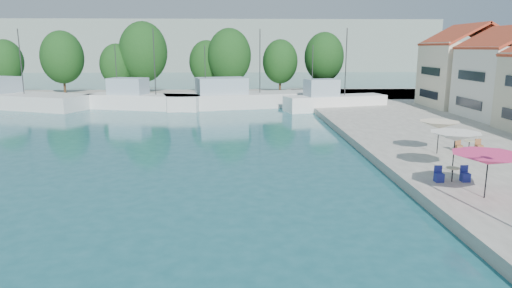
{
  "coord_description": "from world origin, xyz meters",
  "views": [
    {
      "loc": [
        -2.8,
        -2.26,
        7.51
      ],
      "look_at": [
        -1.75,
        26.0,
        1.52
      ],
      "focal_mm": 32.0,
      "sensor_mm": 36.0,
      "label": 1
    }
  ],
  "objects_px": {
    "trawler_01": "(8,99)",
    "umbrella_cream": "(439,125)",
    "trawler_03": "(241,99)",
    "umbrella_pink": "(488,159)",
    "umbrella_white": "(455,137)",
    "trawler_04": "(333,102)",
    "trawler_02": "(142,100)"
  },
  "relations": [
    {
      "from": "trawler_02",
      "to": "umbrella_white",
      "type": "bearing_deg",
      "value": -39.5
    },
    {
      "from": "trawler_01",
      "to": "trawler_02",
      "type": "relative_size",
      "value": 1.47
    },
    {
      "from": "trawler_01",
      "to": "umbrella_cream",
      "type": "xyz_separation_m",
      "value": [
        42.87,
        -30.65,
        1.46
      ]
    },
    {
      "from": "umbrella_white",
      "to": "umbrella_cream",
      "type": "distance_m",
      "value": 4.71
    },
    {
      "from": "umbrella_pink",
      "to": "umbrella_white",
      "type": "height_order",
      "value": "umbrella_white"
    },
    {
      "from": "trawler_01",
      "to": "trawler_02",
      "type": "xyz_separation_m",
      "value": [
        17.63,
        -2.48,
        0.0
      ]
    },
    {
      "from": "umbrella_cream",
      "to": "trawler_03",
      "type": "bearing_deg",
      "value": 113.76
    },
    {
      "from": "trawler_01",
      "to": "umbrella_white",
      "type": "xyz_separation_m",
      "value": [
        41.77,
        -35.23,
        1.58
      ]
    },
    {
      "from": "umbrella_white",
      "to": "trawler_02",
      "type": "bearing_deg",
      "value": 126.39
    },
    {
      "from": "trawler_01",
      "to": "umbrella_cream",
      "type": "distance_m",
      "value": 52.72
    },
    {
      "from": "trawler_01",
      "to": "umbrella_pink",
      "type": "relative_size",
      "value": 6.67
    },
    {
      "from": "trawler_01",
      "to": "trawler_02",
      "type": "bearing_deg",
      "value": 13.98
    },
    {
      "from": "trawler_01",
      "to": "trawler_04",
      "type": "xyz_separation_m",
      "value": [
        41.13,
        -4.79,
        0.0
      ]
    },
    {
      "from": "trawler_03",
      "to": "trawler_01",
      "type": "bearing_deg",
      "value": 163.66
    },
    {
      "from": "trawler_04",
      "to": "trawler_01",
      "type": "bearing_deg",
      "value": 158.52
    },
    {
      "from": "umbrella_white",
      "to": "umbrella_cream",
      "type": "height_order",
      "value": "umbrella_white"
    },
    {
      "from": "trawler_04",
      "to": "umbrella_white",
      "type": "xyz_separation_m",
      "value": [
        0.64,
        -30.44,
        1.57
      ]
    },
    {
      "from": "trawler_04",
      "to": "umbrella_pink",
      "type": "bearing_deg",
      "value": -104.73
    },
    {
      "from": "umbrella_pink",
      "to": "umbrella_white",
      "type": "distance_m",
      "value": 4.56
    },
    {
      "from": "trawler_02",
      "to": "trawler_01",
      "type": "bearing_deg",
      "value": -173.9
    },
    {
      "from": "trawler_01",
      "to": "umbrella_pink",
      "type": "xyz_separation_m",
      "value": [
        41.2,
        -39.75,
        1.4
      ]
    },
    {
      "from": "trawler_03",
      "to": "umbrella_cream",
      "type": "distance_m",
      "value": 32.12
    },
    {
      "from": "trawler_04",
      "to": "umbrella_white",
      "type": "relative_size",
      "value": 4.58
    },
    {
      "from": "trawler_02",
      "to": "umbrella_pink",
      "type": "xyz_separation_m",
      "value": [
        23.56,
        -37.27,
        1.39
      ]
    },
    {
      "from": "trawler_01",
      "to": "umbrella_white",
      "type": "distance_m",
      "value": 54.66
    },
    {
      "from": "trawler_02",
      "to": "umbrella_cream",
      "type": "xyz_separation_m",
      "value": [
        25.24,
        -28.17,
        1.46
      ]
    },
    {
      "from": "umbrella_white",
      "to": "trawler_04",
      "type": "bearing_deg",
      "value": 91.21
    },
    {
      "from": "trawler_01",
      "to": "umbrella_cream",
      "type": "bearing_deg",
      "value": -13.58
    },
    {
      "from": "trawler_03",
      "to": "umbrella_cream",
      "type": "bearing_deg",
      "value": -80.12
    },
    {
      "from": "umbrella_pink",
      "to": "umbrella_cream",
      "type": "distance_m",
      "value": 9.25
    },
    {
      "from": "trawler_04",
      "to": "umbrella_pink",
      "type": "distance_m",
      "value": 34.99
    },
    {
      "from": "umbrella_cream",
      "to": "trawler_02",
      "type": "bearing_deg",
      "value": 131.86
    }
  ]
}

